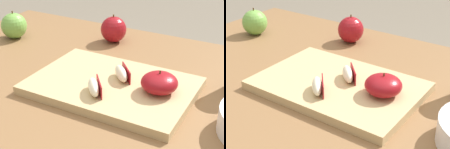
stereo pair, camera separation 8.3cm
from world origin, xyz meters
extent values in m
cube|color=brown|center=(0.00, 0.00, 0.75)|extent=(1.14, 0.78, 0.03)
cube|color=brown|center=(-0.51, 0.33, 0.37)|extent=(0.06, 0.06, 0.74)
cube|color=tan|center=(0.05, -0.02, 0.78)|extent=(0.39, 0.26, 0.02)
ellipsoid|color=maroon|center=(0.16, -0.01, 0.81)|extent=(0.08, 0.08, 0.05)
cylinder|color=#4C3319|center=(0.16, -0.01, 0.84)|extent=(0.00, 0.00, 0.01)
ellipsoid|color=#F4EACC|center=(0.06, 0.00, 0.80)|extent=(0.07, 0.07, 0.03)
cube|color=maroon|center=(0.07, 0.01, 0.80)|extent=(0.05, 0.05, 0.03)
ellipsoid|color=#F4EACC|center=(0.04, -0.09, 0.80)|extent=(0.06, 0.07, 0.03)
cube|color=maroon|center=(0.05, -0.08, 0.80)|extent=(0.04, 0.05, 0.03)
sphere|color=maroon|center=(-0.10, 0.25, 0.81)|extent=(0.08, 0.08, 0.08)
cylinder|color=#4C3319|center=(-0.10, 0.25, 0.85)|extent=(0.00, 0.00, 0.01)
sphere|color=#70AD47|center=(-0.40, 0.13, 0.81)|extent=(0.08, 0.08, 0.08)
cylinder|color=#4C3319|center=(-0.40, 0.13, 0.85)|extent=(0.00, 0.00, 0.01)
camera|label=1|loc=(0.40, -0.67, 1.19)|focal=56.72mm
camera|label=2|loc=(0.47, -0.63, 1.19)|focal=56.72mm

